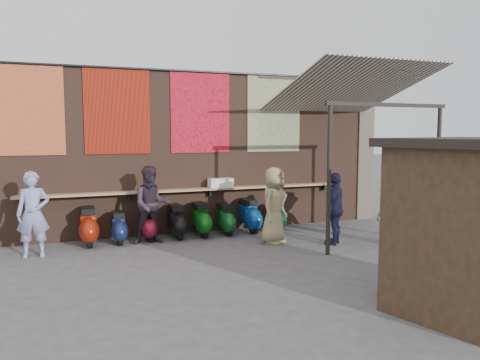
{
  "coord_description": "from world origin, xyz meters",
  "views": [
    {
      "loc": [
        -2.94,
        -8.75,
        2.52
      ],
      "look_at": [
        0.86,
        1.2,
        1.42
      ],
      "focal_mm": 35.0,
      "sensor_mm": 36.0,
      "label": 1
    }
  ],
  "objects_px": {
    "shopper_tan": "(274,205)",
    "market_stall": "(474,230)",
    "shelf_box": "(221,183)",
    "scooter_stool_7": "(276,217)",
    "scooter_stool_1": "(119,228)",
    "scooter_stool_2": "(148,225)",
    "scooter_stool_0": "(88,227)",
    "scooter_stool_6": "(250,216)",
    "shopper_navy": "(335,209)",
    "diner_left": "(33,214)",
    "scooter_stool_4": "(201,220)",
    "shopper_grey": "(400,205)",
    "scooter_stool_5": "(225,219)",
    "scooter_stool_3": "(177,222)",
    "diner_right": "(152,205)"
  },
  "relations": [
    {
      "from": "scooter_stool_1",
      "to": "diner_left",
      "type": "bearing_deg",
      "value": -162.35
    },
    {
      "from": "shopper_grey",
      "to": "shopper_tan",
      "type": "distance_m",
      "value": 2.8
    },
    {
      "from": "scooter_stool_4",
      "to": "shopper_navy",
      "type": "relative_size",
      "value": 0.52
    },
    {
      "from": "diner_left",
      "to": "shopper_navy",
      "type": "distance_m",
      "value": 6.38
    },
    {
      "from": "shopper_navy",
      "to": "shopper_tan",
      "type": "height_order",
      "value": "shopper_tan"
    },
    {
      "from": "scooter_stool_0",
      "to": "scooter_stool_5",
      "type": "relative_size",
      "value": 1.14
    },
    {
      "from": "scooter_stool_6",
      "to": "diner_left",
      "type": "height_order",
      "value": "diner_left"
    },
    {
      "from": "shopper_tan",
      "to": "scooter_stool_5",
      "type": "bearing_deg",
      "value": 80.73
    },
    {
      "from": "shopper_navy",
      "to": "market_stall",
      "type": "relative_size",
      "value": 0.7
    },
    {
      "from": "scooter_stool_3",
      "to": "scooter_stool_7",
      "type": "height_order",
      "value": "scooter_stool_3"
    },
    {
      "from": "diner_left",
      "to": "scooter_stool_1",
      "type": "bearing_deg",
      "value": 21.65
    },
    {
      "from": "market_stall",
      "to": "scooter_stool_5",
      "type": "bearing_deg",
      "value": 88.18
    },
    {
      "from": "shelf_box",
      "to": "scooter_stool_6",
      "type": "bearing_deg",
      "value": -23.72
    },
    {
      "from": "shopper_tan",
      "to": "market_stall",
      "type": "relative_size",
      "value": 0.75
    },
    {
      "from": "scooter_stool_3",
      "to": "scooter_stool_6",
      "type": "relative_size",
      "value": 0.94
    },
    {
      "from": "scooter_stool_1",
      "to": "scooter_stool_4",
      "type": "bearing_deg",
      "value": 1.3
    },
    {
      "from": "shelf_box",
      "to": "market_stall",
      "type": "bearing_deg",
      "value": -75.12
    },
    {
      "from": "scooter_stool_6",
      "to": "scooter_stool_7",
      "type": "relative_size",
      "value": 1.23
    },
    {
      "from": "shelf_box",
      "to": "scooter_stool_1",
      "type": "height_order",
      "value": "shelf_box"
    },
    {
      "from": "scooter_stool_5",
      "to": "scooter_stool_7",
      "type": "distance_m",
      "value": 1.37
    },
    {
      "from": "shopper_tan",
      "to": "market_stall",
      "type": "xyz_separation_m",
      "value": [
        0.91,
        -4.63,
        0.29
      ]
    },
    {
      "from": "scooter_stool_0",
      "to": "shopper_tan",
      "type": "relative_size",
      "value": 0.51
    },
    {
      "from": "shelf_box",
      "to": "diner_left",
      "type": "relative_size",
      "value": 0.34
    },
    {
      "from": "shelf_box",
      "to": "scooter_stool_4",
      "type": "distance_m",
      "value": 1.08
    },
    {
      "from": "shelf_box",
      "to": "shopper_navy",
      "type": "xyz_separation_m",
      "value": [
        1.97,
        -2.15,
        -0.43
      ]
    },
    {
      "from": "scooter_stool_1",
      "to": "shopper_tan",
      "type": "xyz_separation_m",
      "value": [
        3.29,
        -1.24,
        0.51
      ]
    },
    {
      "from": "scooter_stool_0",
      "to": "shopper_tan",
      "type": "height_order",
      "value": "shopper_tan"
    },
    {
      "from": "scooter_stool_5",
      "to": "scooter_stool_6",
      "type": "distance_m",
      "value": 0.66
    },
    {
      "from": "scooter_stool_6",
      "to": "shopper_tan",
      "type": "height_order",
      "value": "shopper_tan"
    },
    {
      "from": "scooter_stool_0",
      "to": "scooter_stool_2",
      "type": "distance_m",
      "value": 1.32
    },
    {
      "from": "shelf_box",
      "to": "scooter_stool_7",
      "type": "xyz_separation_m",
      "value": [
        1.38,
        -0.32,
        -0.9
      ]
    },
    {
      "from": "scooter_stool_5",
      "to": "shopper_grey",
      "type": "distance_m",
      "value": 4.11
    },
    {
      "from": "scooter_stool_4",
      "to": "scooter_stool_7",
      "type": "distance_m",
      "value": 1.99
    },
    {
      "from": "shopper_tan",
      "to": "scooter_stool_4",
      "type": "bearing_deg",
      "value": 97.13
    },
    {
      "from": "diner_left",
      "to": "diner_right",
      "type": "bearing_deg",
      "value": 10.65
    },
    {
      "from": "shelf_box",
      "to": "scooter_stool_1",
      "type": "relative_size",
      "value": 0.79
    },
    {
      "from": "scooter_stool_3",
      "to": "shopper_tan",
      "type": "xyz_separation_m",
      "value": [
        1.94,
        -1.29,
        0.48
      ]
    },
    {
      "from": "diner_right",
      "to": "shopper_navy",
      "type": "bearing_deg",
      "value": -19.31
    },
    {
      "from": "scooter_stool_4",
      "to": "market_stall",
      "type": "bearing_deg",
      "value": -69.09
    },
    {
      "from": "scooter_stool_7",
      "to": "diner_left",
      "type": "distance_m",
      "value": 5.72
    },
    {
      "from": "scooter_stool_1",
      "to": "scooter_stool_2",
      "type": "height_order",
      "value": "scooter_stool_2"
    },
    {
      "from": "scooter_stool_6",
      "to": "shopper_tan",
      "type": "bearing_deg",
      "value": -86.96
    },
    {
      "from": "scooter_stool_4",
      "to": "scooter_stool_6",
      "type": "relative_size",
      "value": 0.97
    },
    {
      "from": "scooter_stool_0",
      "to": "scooter_stool_6",
      "type": "xyz_separation_m",
      "value": [
        3.87,
        0.01,
        -0.01
      ]
    },
    {
      "from": "shopper_tan",
      "to": "scooter_stool_0",
      "type": "bearing_deg",
      "value": 122.76
    },
    {
      "from": "scooter_stool_2",
      "to": "scooter_stool_4",
      "type": "distance_m",
      "value": 1.28
    },
    {
      "from": "scooter_stool_7",
      "to": "shopper_tan",
      "type": "bearing_deg",
      "value": -117.02
    },
    {
      "from": "scooter_stool_6",
      "to": "shopper_navy",
      "type": "height_order",
      "value": "shopper_navy"
    },
    {
      "from": "scooter_stool_2",
      "to": "scooter_stool_4",
      "type": "xyz_separation_m",
      "value": [
        1.27,
        -0.05,
        0.04
      ]
    },
    {
      "from": "scooter_stool_3",
      "to": "scooter_stool_5",
      "type": "relative_size",
      "value": 1.06
    }
  ]
}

